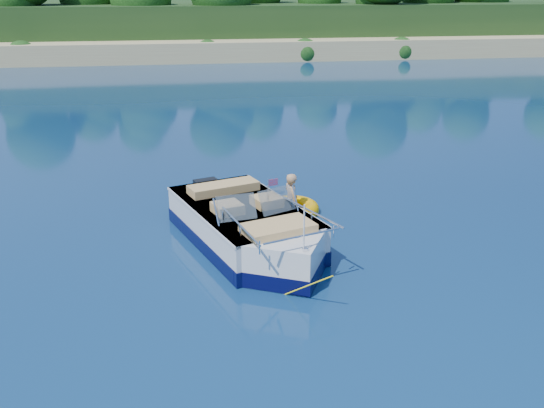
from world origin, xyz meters
name	(u,v)px	position (x,y,z in m)	size (l,w,h in m)	color
ground	(302,252)	(0.00, 0.00, 0.00)	(160.00, 160.00, 0.00)	#091F42
shoreline	(195,24)	(0.00, 63.77, 0.98)	(170.00, 59.00, 6.00)	tan
motorboat	(251,232)	(-1.13, 0.42, 0.40)	(3.45, 6.02, 2.08)	silver
tow_tube	(292,209)	(0.24, 2.54, 0.10)	(1.91, 1.91, 0.38)	#FFAC00
boy	(290,212)	(0.19, 2.56, 0.00)	(0.57, 0.38, 1.57)	tan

